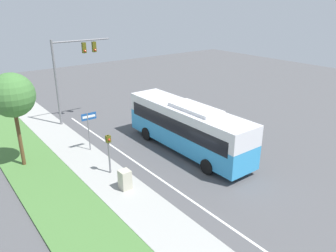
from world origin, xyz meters
name	(u,v)px	position (x,y,z in m)	size (l,w,h in m)	color
ground_plane	(211,167)	(0.00, 0.00, 0.00)	(80.00, 80.00, 0.00)	#4C4C4F
sidewalk	(132,199)	(-6.20, 0.00, 0.06)	(2.80, 80.00, 0.12)	#9E9E99
grass_verge	(77,221)	(-9.40, 0.00, 0.05)	(3.60, 80.00, 0.10)	#477538
lane_divider_near	(168,185)	(-3.60, 0.00, 0.00)	(0.14, 30.00, 0.01)	silver
bus	(187,125)	(0.40, 2.99, 2.00)	(2.71, 11.15, 3.63)	#3393D1
signal_gantry	(71,65)	(-3.61, 13.71, 5.19)	(5.27, 0.41, 7.43)	slate
pedestrian_signal	(109,148)	(-5.77, 3.26, 1.85)	(0.28, 0.34, 2.68)	slate
street_sign	(89,125)	(-5.25, 7.22, 2.09)	(1.13, 0.08, 3.00)	slate
utility_cabinet	(125,180)	(-5.97, 1.05, 0.70)	(0.61, 0.63, 1.17)	#B7B29E
roadside_tree	(12,96)	(-9.82, 7.85, 4.89)	(2.80, 2.80, 6.22)	brown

